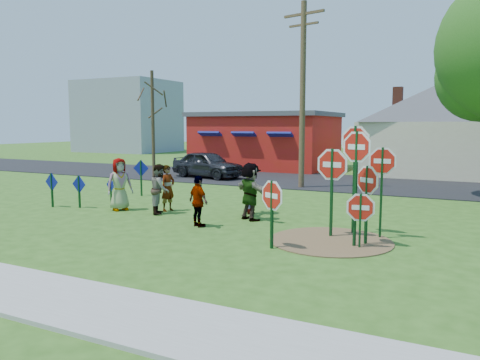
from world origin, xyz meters
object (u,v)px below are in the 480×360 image
(person_a, at_px, (120,184))
(utility_pole, at_px, (303,92))
(stop_sign_b, at_px, (355,152))
(stop_sign_d, at_px, (382,169))
(stop_sign_c, at_px, (356,162))
(suv, at_px, (207,164))
(stop_sign_a, at_px, (272,200))
(person_b, at_px, (168,188))

(person_a, relative_size, utility_pole, 0.21)
(stop_sign_b, xyz_separation_m, stop_sign_d, (0.78, -0.24, -0.44))
(stop_sign_b, distance_m, person_a, 8.39)
(stop_sign_c, height_order, utility_pole, utility_pole)
(suv, bearing_deg, stop_sign_d, -119.97)
(person_a, distance_m, suv, 10.50)
(stop_sign_c, height_order, stop_sign_d, stop_sign_c)
(stop_sign_d, height_order, suv, stop_sign_d)
(stop_sign_d, relative_size, suv, 0.58)
(stop_sign_a, relative_size, person_a, 0.98)
(suv, bearing_deg, person_b, -145.10)
(stop_sign_b, relative_size, suv, 0.71)
(stop_sign_a, relative_size, stop_sign_d, 0.71)
(stop_sign_b, bearing_deg, stop_sign_a, -105.65)
(stop_sign_d, xyz_separation_m, person_a, (-9.05, 0.13, -0.93))
(stop_sign_a, xyz_separation_m, person_b, (-5.24, 3.05, -0.39))
(suv, height_order, utility_pole, utility_pole)
(stop_sign_c, relative_size, suv, 0.68)
(suv, xyz_separation_m, utility_pole, (6.21, -1.62, 3.81))
(stop_sign_d, distance_m, person_b, 7.55)
(person_b, bearing_deg, utility_pole, -4.10)
(stop_sign_a, bearing_deg, stop_sign_d, 71.66)
(stop_sign_a, distance_m, suv, 15.67)
(stop_sign_b, relative_size, stop_sign_c, 1.05)
(person_a, bearing_deg, stop_sign_d, -59.25)
(person_a, relative_size, person_b, 1.15)
(person_a, bearing_deg, stop_sign_c, -67.26)
(utility_pole, bearing_deg, stop_sign_c, -64.11)
(stop_sign_b, xyz_separation_m, utility_pole, (-4.46, 8.49, 2.31))
(person_a, xyz_separation_m, suv, (-2.40, 10.22, -0.14))
(stop_sign_a, distance_m, person_b, 6.08)
(stop_sign_d, height_order, utility_pole, utility_pole)
(stop_sign_b, bearing_deg, stop_sign_c, -62.18)
(person_a, xyz_separation_m, person_b, (1.62, 0.64, -0.12))
(stop_sign_a, distance_m, stop_sign_c, 2.28)
(stop_sign_b, height_order, suv, stop_sign_b)
(stop_sign_b, relative_size, person_b, 1.94)
(stop_sign_c, height_order, person_b, stop_sign_c)
(person_b, bearing_deg, stop_sign_d, -84.65)
(stop_sign_d, relative_size, utility_pole, 0.29)
(stop_sign_a, bearing_deg, suv, 151.81)
(stop_sign_a, relative_size, stop_sign_b, 0.58)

